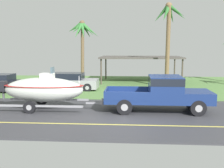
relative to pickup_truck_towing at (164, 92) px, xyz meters
name	(u,v)px	position (x,y,z in m)	size (l,w,h in m)	color
ground	(125,90)	(-2.27, 7.40, -1.07)	(36.00, 22.00, 0.11)	#38383D
pickup_truck_towing	(164,92)	(0.00, 0.00, 0.00)	(5.85, 2.11, 1.90)	navy
boat_on_trailer	(43,89)	(-6.60, 0.00, 0.06)	(5.73, 2.21, 2.35)	gray
parked_sedan_near	(70,82)	(-6.70, 6.79, -0.38)	(4.41, 1.88, 1.38)	#99999E
carport_awning	(141,58)	(-0.92, 12.15, 1.33)	(7.70, 4.97, 2.49)	#4C4238
palm_tree_near_right	(168,23)	(1.14, 8.42, 4.27)	(2.68, 3.19, 6.99)	brown
palm_tree_mid	(82,33)	(-6.71, 12.80, 3.68)	(3.30, 2.85, 6.03)	brown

